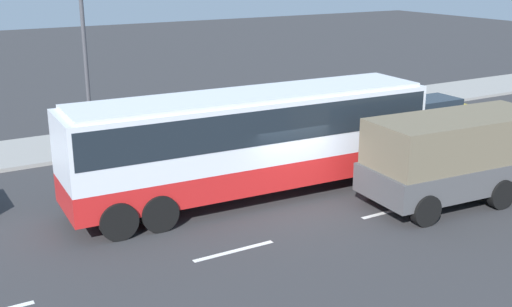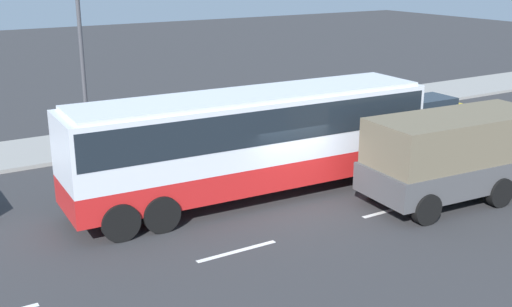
# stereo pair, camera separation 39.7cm
# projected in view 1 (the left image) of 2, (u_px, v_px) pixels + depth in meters

# --- Properties ---
(ground_plane) EXTENTS (120.00, 120.00, 0.00)m
(ground_plane) POSITION_uv_depth(u_px,v_px,m) (287.00, 202.00, 20.38)
(ground_plane) COLOR #333335
(sidewalk_curb) EXTENTS (80.00, 4.00, 0.15)m
(sidewalk_curb) POSITION_uv_depth(u_px,v_px,m) (168.00, 132.00, 28.43)
(sidewalk_curb) COLOR gray
(sidewalk_curb) RESTS_ON ground_plane
(lane_centreline) EXTENTS (41.75, 0.16, 0.01)m
(lane_centreline) POSITION_uv_depth(u_px,v_px,m) (435.00, 200.00, 20.56)
(lane_centreline) COLOR white
(lane_centreline) RESTS_ON ground_plane
(coach_bus) EXTENTS (12.20, 3.18, 3.48)m
(coach_bus) POSITION_uv_depth(u_px,v_px,m) (253.00, 133.00, 20.24)
(coach_bus) COLOR red
(coach_bus) RESTS_ON ground_plane
(cargo_truck) EXTENTS (8.39, 3.14, 2.82)m
(cargo_truck) POSITION_uv_depth(u_px,v_px,m) (477.00, 152.00, 20.44)
(cargo_truck) COLOR navy
(cargo_truck) RESTS_ON ground_plane
(car_yellow_taxi) EXTENTS (4.62, 2.04, 1.48)m
(car_yellow_taxi) POSITION_uv_depth(u_px,v_px,m) (431.00, 113.00, 28.94)
(car_yellow_taxi) COLOR gold
(car_yellow_taxi) RESTS_ON ground_plane
(pedestrian_near_curb) EXTENTS (0.32, 0.32, 1.63)m
(pedestrian_near_curb) POSITION_uv_depth(u_px,v_px,m) (250.00, 103.00, 29.64)
(pedestrian_near_curb) COLOR brown
(pedestrian_near_curb) RESTS_ON sidewalk_curb
(pedestrian_at_crossing) EXTENTS (0.32, 0.32, 1.69)m
(pedestrian_at_crossing) POSITION_uv_depth(u_px,v_px,m) (178.00, 117.00, 26.74)
(pedestrian_at_crossing) COLOR black
(pedestrian_at_crossing) RESTS_ON sidewalk_curb
(street_lamp) EXTENTS (1.68, 0.24, 6.89)m
(street_lamp) POSITION_uv_depth(u_px,v_px,m) (89.00, 52.00, 24.14)
(street_lamp) COLOR #47474C
(street_lamp) RESTS_ON sidewalk_curb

